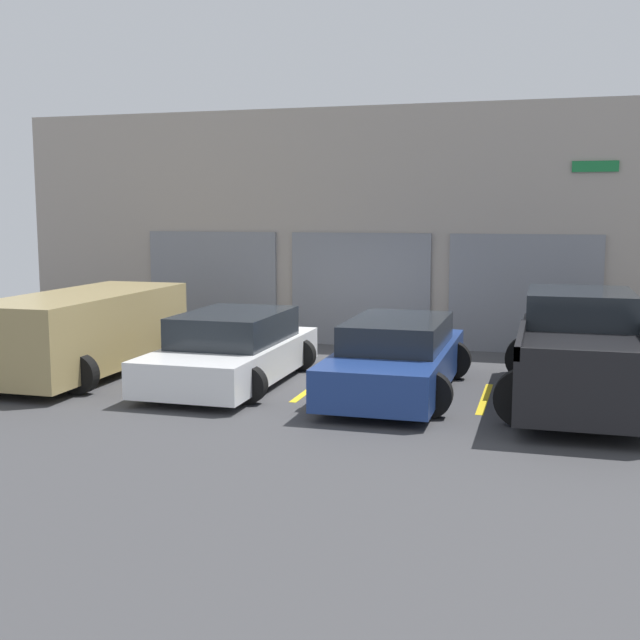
% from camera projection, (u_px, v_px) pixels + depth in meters
% --- Properties ---
extents(ground_plane, '(28.00, 28.00, 0.00)m').
position_uv_depth(ground_plane, '(334.00, 371.00, 15.05)').
color(ground_plane, '#3D3D3F').
extents(shophouse_building, '(16.86, 0.68, 5.24)m').
position_uv_depth(shophouse_building, '(372.00, 230.00, 17.84)').
color(shophouse_building, '#9E9389').
rests_on(shophouse_building, ground).
extents(pickup_truck, '(2.45, 5.03, 1.65)m').
position_uv_depth(pickup_truck, '(581.00, 352.00, 12.60)').
color(pickup_truck, black).
rests_on(pickup_truck, ground).
extents(sedan_white, '(2.21, 4.37, 1.24)m').
position_uv_depth(sedan_white, '(233.00, 350.00, 13.97)').
color(sedan_white, white).
rests_on(sedan_white, ground).
extents(sedan_side, '(2.24, 4.81, 1.50)m').
position_uv_depth(sedan_side, '(86.00, 330.00, 14.70)').
color(sedan_side, '#9E8956').
rests_on(sedan_side, ground).
extents(van_right, '(2.18, 4.54, 1.23)m').
position_uv_depth(van_right, '(397.00, 358.00, 13.18)').
color(van_right, navy).
rests_on(van_right, ground).
extents(parking_stripe_far_left, '(0.12, 2.20, 0.01)m').
position_uv_depth(parking_stripe_far_left, '(20.00, 369.00, 15.19)').
color(parking_stripe_far_left, gold).
rests_on(parking_stripe_far_left, ground).
extents(parking_stripe_left, '(0.12, 2.20, 0.01)m').
position_uv_depth(parking_stripe_left, '(158.00, 378.00, 14.41)').
color(parking_stripe_left, gold).
rests_on(parking_stripe_left, ground).
extents(parking_stripe_centre, '(0.12, 2.20, 0.01)m').
position_uv_depth(parking_stripe_centre, '(312.00, 388.00, 13.63)').
color(parking_stripe_centre, gold).
rests_on(parking_stripe_centre, ground).
extents(parking_stripe_right, '(0.12, 2.20, 0.01)m').
position_uv_depth(parking_stripe_right, '(485.00, 398.00, 12.84)').
color(parking_stripe_right, gold).
rests_on(parking_stripe_right, ground).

